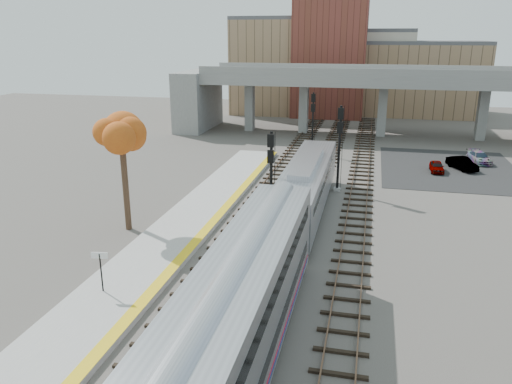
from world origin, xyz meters
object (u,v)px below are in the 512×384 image
at_px(coach, 225,347).
at_px(signal_mast_far, 313,123).
at_px(car_c, 479,157).
at_px(locomotive, 306,186).
at_px(car_a, 437,167).
at_px(signal_mast_mid, 339,148).
at_px(car_b, 462,163).
at_px(signal_mast_near, 271,181).
at_px(tree, 122,142).

height_order(coach, signal_mast_far, signal_mast_far).
distance_m(signal_mast_far, car_c, 18.90).
bearing_deg(signal_mast_far, locomotive, -84.27).
relative_size(locomotive, car_a, 5.87).
distance_m(signal_mast_mid, car_a, 13.54).
xyz_separation_m(car_a, car_b, (2.70, 1.59, 0.10)).
height_order(locomotive, signal_mast_near, signal_mast_near).
bearing_deg(car_b, locomotive, -157.18).
bearing_deg(coach, signal_mast_near, 96.38).
relative_size(signal_mast_far, car_b, 1.83).
bearing_deg(car_a, tree, -137.62).
xyz_separation_m(coach, tree, (-12.18, 16.22, 3.68)).
distance_m(car_b, car_c, 4.19).
height_order(car_b, car_c, car_b).
height_order(signal_mast_far, car_c, signal_mast_far).
distance_m(locomotive, tree, 14.38).
relative_size(signal_mast_far, car_c, 1.73).
height_order(signal_mast_mid, car_a, signal_mast_mid).
xyz_separation_m(coach, signal_mast_mid, (2.00, 29.02, 1.17)).
xyz_separation_m(signal_mast_near, tree, (-10.08, -2.57, 2.88)).
relative_size(locomotive, signal_mast_near, 2.65).
xyz_separation_m(locomotive, car_b, (14.24, 17.00, -1.59)).
height_order(locomotive, car_a, locomotive).
height_order(locomotive, signal_mast_mid, signal_mast_mid).
relative_size(tree, car_b, 2.20).
distance_m(tree, car_c, 39.77).
xyz_separation_m(locomotive, coach, (-0.00, -22.61, 0.52)).
height_order(locomotive, coach, coach).
bearing_deg(signal_mast_mid, car_b, 40.83).
height_order(locomotive, tree, tree).
relative_size(locomotive, signal_mast_far, 2.63).
bearing_deg(signal_mast_near, car_a, 54.65).
xyz_separation_m(locomotive, signal_mast_mid, (2.00, 6.42, 1.69)).
distance_m(signal_mast_near, signal_mast_far, 24.73).
bearing_deg(car_c, locomotive, -139.76).
xyz_separation_m(signal_mast_far, car_a, (13.64, -5.50, -3.04)).
bearing_deg(tree, signal_mast_mid, 42.10).
relative_size(signal_mast_mid, car_a, 2.39).
bearing_deg(car_b, coach, -137.00).
height_order(tree, car_a, tree).
height_order(signal_mast_near, signal_mast_mid, signal_mast_mid).
bearing_deg(signal_mast_far, coach, -87.24).
xyz_separation_m(signal_mast_far, car_c, (18.66, -0.43, -2.99)).
distance_m(locomotive, signal_mast_near, 4.55).
bearing_deg(car_b, signal_mast_mid, -166.39).
xyz_separation_m(locomotive, car_a, (11.54, 15.41, -1.68)).
bearing_deg(car_b, signal_mast_near, -155.35).
bearing_deg(car_a, locomotive, -127.04).
relative_size(signal_mast_near, tree, 0.82).
distance_m(signal_mast_mid, car_b, 16.51).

